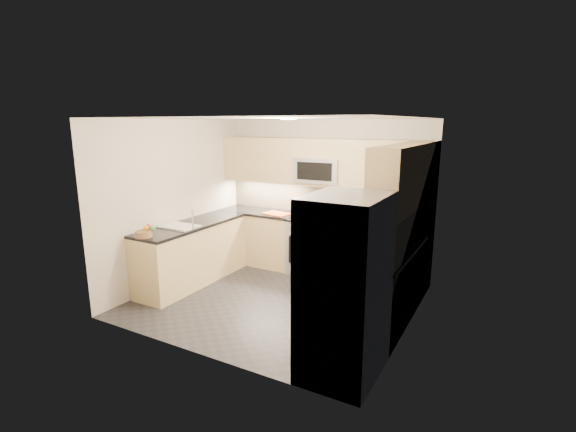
{
  "coord_description": "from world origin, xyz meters",
  "views": [
    {
      "loc": [
        2.78,
        -4.7,
        2.44
      ],
      "look_at": [
        0.0,
        0.35,
        1.15
      ],
      "focal_mm": 26.0,
      "sensor_mm": 36.0,
      "label": 1
    }
  ],
  "objects_px": {
    "microwave": "(320,170)",
    "fruit_basket": "(144,234)",
    "cutting_board": "(277,214)",
    "utensil_bowl": "(401,223)",
    "gas_range": "(315,246)",
    "refrigerator": "(345,287)"
  },
  "relations": [
    {
      "from": "gas_range",
      "to": "microwave",
      "type": "relative_size",
      "value": 1.2
    },
    {
      "from": "refrigerator",
      "to": "utensil_bowl",
      "type": "height_order",
      "value": "refrigerator"
    },
    {
      "from": "gas_range",
      "to": "fruit_basket",
      "type": "relative_size",
      "value": 3.98
    },
    {
      "from": "fruit_basket",
      "to": "gas_range",
      "type": "bearing_deg",
      "value": 54.94
    },
    {
      "from": "microwave",
      "to": "cutting_board",
      "type": "relative_size",
      "value": 1.75
    },
    {
      "from": "refrigerator",
      "to": "fruit_basket",
      "type": "height_order",
      "value": "refrigerator"
    },
    {
      "from": "cutting_board",
      "to": "fruit_basket",
      "type": "bearing_deg",
      "value": -111.41
    },
    {
      "from": "gas_range",
      "to": "cutting_board",
      "type": "height_order",
      "value": "cutting_board"
    },
    {
      "from": "cutting_board",
      "to": "fruit_basket",
      "type": "height_order",
      "value": "fruit_basket"
    },
    {
      "from": "cutting_board",
      "to": "fruit_basket",
      "type": "relative_size",
      "value": 1.9
    },
    {
      "from": "microwave",
      "to": "refrigerator",
      "type": "bearing_deg",
      "value": -60.38
    },
    {
      "from": "gas_range",
      "to": "cutting_board",
      "type": "distance_m",
      "value": 0.85
    },
    {
      "from": "utensil_bowl",
      "to": "cutting_board",
      "type": "xyz_separation_m",
      "value": [
        -2.08,
        -0.01,
        -0.08
      ]
    },
    {
      "from": "microwave",
      "to": "utensil_bowl",
      "type": "height_order",
      "value": "microwave"
    },
    {
      "from": "microwave",
      "to": "fruit_basket",
      "type": "distance_m",
      "value": 2.86
    },
    {
      "from": "utensil_bowl",
      "to": "microwave",
      "type": "bearing_deg",
      "value": 173.07
    },
    {
      "from": "utensil_bowl",
      "to": "fruit_basket",
      "type": "bearing_deg",
      "value": -143.79
    },
    {
      "from": "utensil_bowl",
      "to": "fruit_basket",
      "type": "xyz_separation_m",
      "value": [
        -2.92,
        -2.13,
        -0.05
      ]
    },
    {
      "from": "microwave",
      "to": "cutting_board",
      "type": "height_order",
      "value": "microwave"
    },
    {
      "from": "microwave",
      "to": "utensil_bowl",
      "type": "bearing_deg",
      "value": -6.93
    },
    {
      "from": "utensil_bowl",
      "to": "fruit_basket",
      "type": "relative_size",
      "value": 1.37
    },
    {
      "from": "cutting_board",
      "to": "fruit_basket",
      "type": "distance_m",
      "value": 2.28
    }
  ]
}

